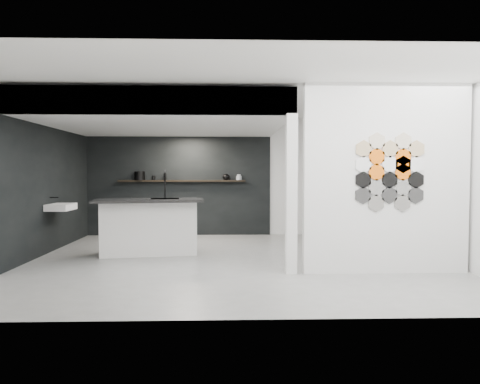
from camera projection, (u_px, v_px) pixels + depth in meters
name	position (u px, v px, depth m)	size (l,w,h in m)	color
floor	(235.00, 260.00, 7.32)	(7.00, 6.00, 0.01)	slate
partition_panel	(386.00, 179.00, 6.33)	(2.45, 0.15, 2.80)	silver
bay_clad_back	(178.00, 186.00, 10.20)	(4.40, 0.04, 2.35)	black
bay_clad_left	(53.00, 189.00, 8.17)	(0.04, 4.00, 2.35)	black
bulkhead	(166.00, 117.00, 8.17)	(4.40, 4.00, 0.40)	silver
corner_column	(291.00, 194.00, 6.30)	(0.16, 0.16, 2.35)	silver
fascia_beam	(147.00, 100.00, 6.25)	(4.40, 0.16, 0.40)	silver
wall_basin	(61.00, 207.00, 7.99)	(0.40, 0.60, 0.12)	silver
display_shelf	(182.00, 181.00, 10.09)	(3.00, 0.15, 0.04)	black
kitchen_island	(149.00, 226.00, 7.81)	(2.02, 1.11, 1.55)	silver
stockpot	(140.00, 176.00, 10.06)	(0.25, 0.25, 0.20)	black
kettle	(226.00, 177.00, 10.12)	(0.17, 0.17, 0.14)	black
glass_bowl	(239.00, 178.00, 10.13)	(0.13, 0.13, 0.10)	gray
glass_vase	(239.00, 177.00, 10.13)	(0.10, 0.10, 0.13)	gray
bottle_dark	(165.00, 177.00, 10.08)	(0.06, 0.06, 0.16)	black
utensil_cup	(153.00, 178.00, 10.07)	(0.08, 0.08, 0.10)	black
hex_tile_cluster	(390.00, 172.00, 6.24)	(1.04, 0.02, 1.16)	#2D2D2D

